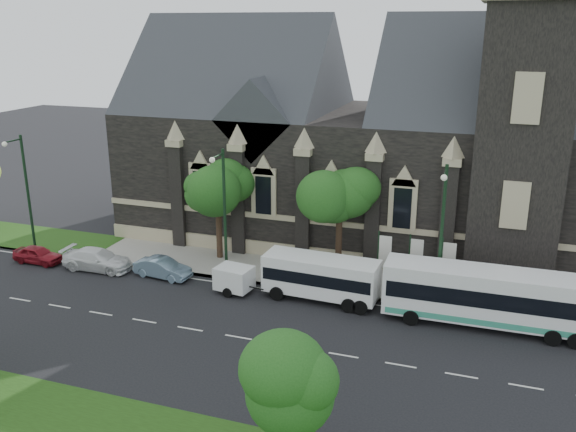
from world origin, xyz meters
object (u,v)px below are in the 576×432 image
at_px(street_lamp_near, 442,230).
at_px(tour_coach, 488,296).
at_px(banner_flag_left, 382,255).
at_px(banner_flag_right, 446,262).
at_px(street_lamp_mid, 223,208).
at_px(tree_walk_left, 221,183).
at_px(sedan, 163,268).
at_px(banner_flag_center, 414,259).
at_px(street_lamp_far, 25,188).
at_px(tree_walk_right, 344,193).
at_px(tree_park_east, 290,370).
at_px(car_far_red, 38,255).
at_px(car_far_white, 98,259).
at_px(box_trailer, 234,278).
at_px(shuttle_bus, 321,276).

distance_m(street_lamp_near, tour_coach, 4.56).
relative_size(street_lamp_near, banner_flag_left, 2.25).
xyz_separation_m(banner_flag_right, tour_coach, (2.65, -3.15, -0.52)).
bearing_deg(banner_flag_right, street_lamp_near, -98.56).
bearing_deg(street_lamp_mid, tree_walk_left, 116.47).
distance_m(tour_coach, sedan, 21.21).
bearing_deg(banner_flag_center, street_lamp_far, -176.14).
distance_m(tree_walk_right, street_lamp_far, 23.50).
xyz_separation_m(banner_flag_left, banner_flag_center, (2.00, 0.00, 0.00)).
distance_m(tree_park_east, banner_flag_left, 18.46).
xyz_separation_m(banner_flag_right, car_far_red, (-28.48, -3.50, -1.76)).
xyz_separation_m(tree_park_east, car_far_white, (-19.49, 15.18, -3.88)).
relative_size(street_lamp_near, box_trailer, 2.69).
relative_size(tree_walk_left, box_trailer, 2.28).
height_order(tour_coach, sedan, tour_coach).
relative_size(box_trailer, car_far_white, 0.66).
bearing_deg(car_far_red, banner_flag_right, -82.53).
distance_m(tree_walk_right, car_far_white, 17.96).
xyz_separation_m(street_lamp_near, banner_flag_center, (-1.71, 1.91, -2.73)).
bearing_deg(tour_coach, banner_flag_left, 153.94).
height_order(street_lamp_near, banner_flag_right, street_lamp_near).
bearing_deg(street_lamp_far, tree_walk_left, 14.26).
xyz_separation_m(street_lamp_near, sedan, (-18.24, -1.00, -4.44)).
distance_m(banner_flag_right, car_far_white, 23.87).
bearing_deg(tour_coach, banner_flag_center, 145.16).
bearing_deg(tree_park_east, street_lamp_mid, 121.79).
bearing_deg(street_lamp_near, street_lamp_mid, 180.00).
height_order(street_lamp_near, banner_flag_center, street_lamp_near).
distance_m(tree_walk_right, tree_walk_left, 9.01).
bearing_deg(sedan, shuttle_bus, -83.52).
distance_m(street_lamp_near, shuttle_bus, 7.88).
relative_size(tree_walk_right, street_lamp_mid, 0.87).
bearing_deg(tree_walk_right, banner_flag_center, -18.64).
height_order(street_lamp_mid, banner_flag_right, street_lamp_mid).
bearing_deg(street_lamp_mid, banner_flag_center, 8.82).
height_order(tree_walk_left, box_trailer, tree_walk_left).
height_order(street_lamp_far, banner_flag_right, street_lamp_far).
height_order(tree_walk_right, car_far_white, tree_walk_right).
bearing_deg(car_far_white, tree_walk_right, -76.10).
height_order(tour_coach, shuttle_bus, tour_coach).
relative_size(street_lamp_mid, car_far_red, 2.44).
relative_size(street_lamp_mid, banner_flag_center, 2.25).
height_order(street_lamp_far, banner_flag_center, street_lamp_far).
height_order(street_lamp_far, tour_coach, street_lamp_far).
distance_m(street_lamp_far, banner_flag_left, 26.50).
bearing_deg(car_far_red, street_lamp_far, 49.06).
xyz_separation_m(street_lamp_near, car_far_white, (-23.31, -1.24, -4.37)).
height_order(tree_walk_right, street_lamp_mid, street_lamp_mid).
bearing_deg(car_far_red, tour_coach, -88.90).
bearing_deg(street_lamp_far, car_far_red, -41.41).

